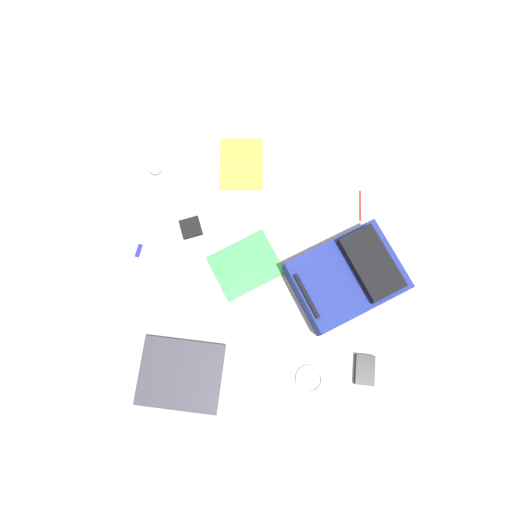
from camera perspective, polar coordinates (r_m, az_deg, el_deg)
ground_plane at (r=1.67m, az=-0.13°, el=-1.28°), size 3.72×3.72×0.00m
backpack at (r=1.63m, az=12.77°, el=-2.79°), size 0.49×0.44×0.16m
laptop at (r=1.64m, az=-10.54°, el=-15.96°), size 0.35×0.31×0.03m
book_manual at (r=1.82m, az=-2.05°, el=12.73°), size 0.19×0.25×0.01m
book_blue at (r=1.67m, az=-1.44°, el=-1.14°), size 0.33×0.30×0.01m
computer_mouse at (r=1.85m, az=-13.91°, el=12.42°), size 0.07×0.10×0.04m
cable_coil at (r=1.64m, az=7.60°, el=-16.77°), size 0.11×0.11×0.02m
power_brick at (r=1.67m, az=14.97°, el=-15.14°), size 0.09×0.12×0.03m
pen_black at (r=1.80m, az=14.41°, el=6.87°), size 0.02×0.14×0.01m
earbud_pouch at (r=1.72m, az=-9.10°, el=3.95°), size 0.10×0.10×0.02m
usb_stick at (r=1.75m, az=-16.12°, el=0.75°), size 0.03×0.06×0.01m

